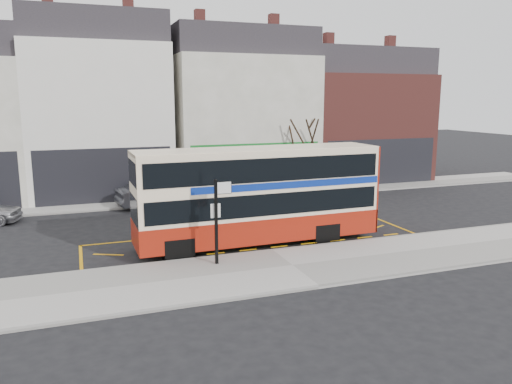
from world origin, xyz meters
name	(u,v)px	position (x,y,z in m)	size (l,w,h in m)	color
ground	(269,251)	(0.00, 0.00, 0.00)	(120.00, 120.00, 0.00)	black
pavement	(293,267)	(0.00, -2.30, 0.07)	(40.00, 4.00, 0.15)	#A7A49F
kerb	(272,251)	(0.00, -0.38, 0.07)	(40.00, 0.15, 0.15)	gray
far_pavement	(202,197)	(0.00, 11.00, 0.07)	(50.00, 3.00, 0.15)	#A7A49F
road_markings	(255,240)	(0.00, 1.60, 0.01)	(14.00, 3.40, 0.01)	orange
terrace_left	(98,108)	(-5.50, 14.99, 5.32)	(8.00, 8.01, 11.80)	silver
terrace_green_shop	(237,111)	(3.50, 14.99, 5.07)	(9.00, 8.01, 11.30)	silver
terrace_right	(353,116)	(12.50, 14.99, 4.57)	(9.00, 8.01, 10.30)	brown
double_decker_bus	(259,194)	(-0.05, 0.97, 2.09)	(9.98, 2.49, 3.97)	#FFE8C2
bus_stop_post	(218,214)	(-2.40, -1.23, 1.96)	(0.75, 0.13, 3.02)	black
car_grey	(159,193)	(-2.77, 9.65, 0.75)	(1.59, 4.55, 1.50)	#3B3D43
car_white	(332,186)	(7.70, 9.02, 0.62)	(1.74, 4.29, 1.24)	white
street_tree_right	(303,128)	(6.36, 10.58, 4.08)	(2.77, 2.77, 5.98)	#332517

